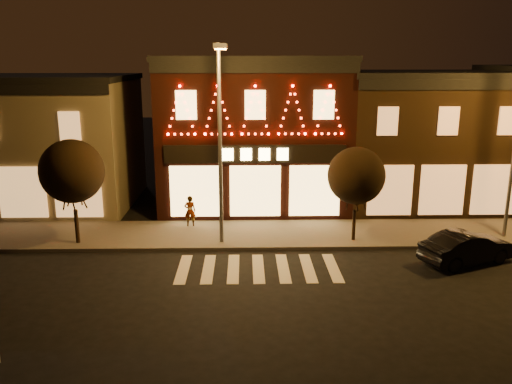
{
  "coord_description": "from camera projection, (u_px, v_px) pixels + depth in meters",
  "views": [
    {
      "loc": [
        -0.53,
        -15.51,
        8.16
      ],
      "look_at": [
        -0.09,
        4.0,
        3.17
      ],
      "focal_mm": 36.62,
      "sensor_mm": 36.0,
      "label": 1
    }
  ],
  "objects": [
    {
      "name": "ground",
      "position": [
        262.0,
        316.0,
        17.05
      ],
      "size": [
        120.0,
        120.0,
        0.0
      ],
      "primitive_type": "plane",
      "color": "black",
      "rests_on": "ground"
    },
    {
      "name": "sidewalk_far",
      "position": [
        298.0,
        234.0,
        24.83
      ],
      "size": [
        44.0,
        4.0,
        0.15
      ],
      "primitive_type": "cube",
      "color": "#47423D",
      "rests_on": "ground"
    },
    {
      "name": "building_left",
      "position": [
        24.0,
        141.0,
        29.42
      ],
      "size": [
        12.2,
        8.28,
        7.3
      ],
      "color": "#7C7258",
      "rests_on": "ground"
    },
    {
      "name": "building_pulp",
      "position": [
        254.0,
        131.0,
        29.56
      ],
      "size": [
        10.2,
        8.34,
        8.3
      ],
      "color": "black",
      "rests_on": "ground"
    },
    {
      "name": "building_right_a",
      "position": [
        419.0,
        138.0,
        29.88
      ],
      "size": [
        9.2,
        8.28,
        7.5
      ],
      "color": "#322111",
      "rests_on": "ground"
    },
    {
      "name": "streetlamp_mid",
      "position": [
        220.0,
        130.0,
        22.06
      ],
      "size": [
        0.57,
        1.99,
        8.65
      ],
      "rotation": [
        0.0,
        0.0,
        -0.09
      ],
      "color": "#59595E",
      "rests_on": "sidewalk_far"
    },
    {
      "name": "tree_left",
      "position": [
        72.0,
        171.0,
        22.65
      ],
      "size": [
        2.79,
        2.79,
        4.67
      ],
      "rotation": [
        0.0,
        0.0,
        0.26
      ],
      "color": "black",
      "rests_on": "sidewalk_far"
    },
    {
      "name": "tree_right",
      "position": [
        356.0,
        176.0,
        23.09
      ],
      "size": [
        2.55,
        2.55,
        4.27
      ],
      "rotation": [
        0.0,
        0.0,
        0.04
      ],
      "color": "black",
      "rests_on": "sidewalk_far"
    },
    {
      "name": "dark_sedan",
      "position": [
        467.0,
        247.0,
        21.36
      ],
      "size": [
        4.27,
        2.8,
        1.33
      ],
      "primitive_type": "imported",
      "rotation": [
        0.0,
        0.0,
        1.95
      ],
      "color": "black",
      "rests_on": "ground"
    },
    {
      "name": "pedestrian",
      "position": [
        190.0,
        211.0,
        25.62
      ],
      "size": [
        0.58,
        0.4,
        1.53
      ],
      "primitive_type": "imported",
      "rotation": [
        0.0,
        0.0,
        3.2
      ],
      "color": "gray",
      "rests_on": "sidewalk_far"
    }
  ]
}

